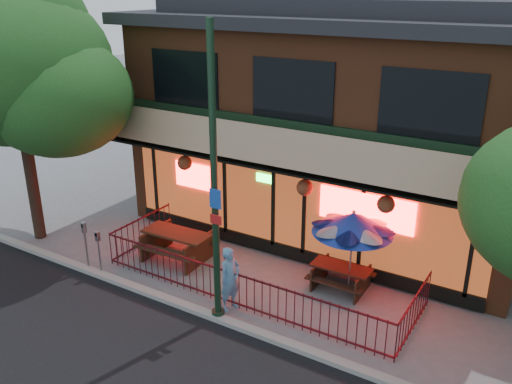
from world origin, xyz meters
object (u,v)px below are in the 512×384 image
picnic_table_left (177,241)px  parking_meter_far (85,238)px  street_tree_left (16,57)px  parking_meter_near (98,246)px  street_light (215,198)px  patio_umbrella (353,223)px  picnic_table_right (341,274)px  pedestrian (230,279)px

picnic_table_left → parking_meter_far: parking_meter_far is taller
street_tree_left → parking_meter_near: bearing=-12.8°
street_tree_left → parking_meter_far: 5.58m
street_light → patio_umbrella: (2.26, 2.74, -1.14)m
street_tree_left → patio_umbrella: 10.57m
patio_umbrella → parking_meter_far: bearing=-158.0°
picnic_table_right → pedestrian: size_ratio=0.95×
picnic_table_left → parking_meter_near: 2.25m
street_light → picnic_table_left: size_ratio=3.35×
parking_meter_far → street_tree_left: bearing=165.1°
parking_meter_near → parking_meter_far: 0.52m
picnic_table_left → picnic_table_right: (4.77, 0.94, -0.13)m
parking_meter_near → parking_meter_far: size_ratio=0.89×
street_tree_left → pedestrian: bearing=-2.2°
patio_umbrella → pedestrian: (-2.23, -2.24, -1.18)m
pedestrian → street_light: bearing=-169.0°
picnic_table_left → patio_umbrella: 5.31m
picnic_table_left → parking_meter_far: bearing=-133.1°
parking_meter_near → picnic_table_left: bearing=56.5°
patio_umbrella → street_light: bearing=-129.5°
picnic_table_right → picnic_table_left: bearing=-168.8°
street_light → parking_meter_near: bearing=180.0°
picnic_table_right → street_light: bearing=-125.5°
picnic_table_left → pedestrian: (2.80, -1.36, 0.27)m
street_light → patio_umbrella: size_ratio=2.97×
parking_meter_near → pedestrian: bearing=7.1°
street_light → parking_meter_far: (-4.51, 0.00, -2.15)m
picnic_table_left → parking_meter_near: (-1.23, -1.86, 0.32)m
picnic_table_left → patio_umbrella: size_ratio=0.89×
picnic_table_right → parking_meter_near: bearing=-155.0°
picnic_table_right → patio_umbrella: patio_umbrella is taller
picnic_table_left → pedestrian: bearing=-25.8°
street_light → parking_meter_far: bearing=180.0°
picnic_table_right → parking_meter_far: bearing=-156.7°
street_light → picnic_table_right: street_light is taller
parking_meter_far → patio_umbrella: bearing=22.0°
patio_umbrella → street_tree_left: bearing=-168.7°
street_tree_left → parking_meter_near: street_tree_left is taller
patio_umbrella → parking_meter_far: size_ratio=1.60×
street_tree_left → picnic_table_left: size_ratio=3.85×
picnic_table_right → parking_meter_near: size_ratio=1.21×
picnic_table_left → patio_umbrella: bearing=9.9°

